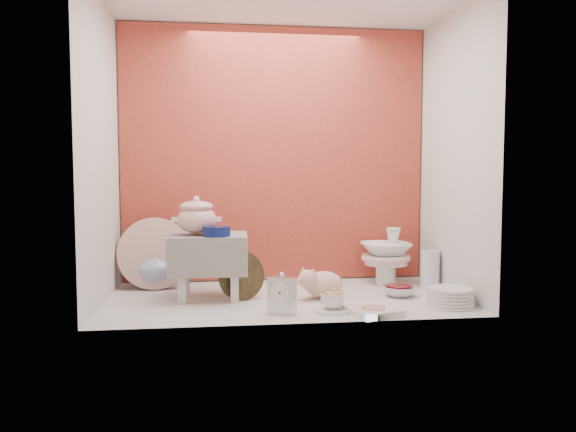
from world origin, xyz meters
The scene contains 17 objects.
ground centered at (0.00, 0.00, 0.00)m, with size 1.80×1.80×0.00m, color silver.
niche_shell centered at (0.00, 0.18, 0.93)m, with size 1.86×1.03×1.53m.
step_stool centered at (-0.38, 0.04, 0.16)m, with size 0.39×0.33×0.33m, color silver, non-canonical shape.
soup_tureen centered at (-0.44, 0.03, 0.43)m, with size 0.24×0.24×0.20m, color white, non-canonical shape.
cobalt_bowl centered at (-0.34, -0.05, 0.35)m, with size 0.14×0.14×0.05m, color #0B1752.
floral_platter centered at (-0.69, 0.32, 0.20)m, with size 0.40×0.13×0.39m, color beige, non-canonical shape.
blue_white_vase centered at (-0.69, 0.37, 0.13)m, with size 0.25×0.25×0.26m, color white.
lacquer_tray centered at (-0.22, -0.02, 0.12)m, with size 0.25×0.06×0.25m, color black, non-canonical shape.
mantel_clock centered at (-0.05, -0.33, 0.09)m, with size 0.13×0.04×0.19m, color silver.
plush_pig centered at (0.20, -0.04, 0.08)m, with size 0.25×0.17×0.15m, color #DBAC9A.
teacup_saucer centered at (0.19, -0.31, 0.01)m, with size 0.18×0.18×0.01m, color white.
gold_rim_teacup centered at (0.19, -0.31, 0.06)m, with size 0.11×0.11×0.09m, color white.
lattice_dish centered at (0.36, -0.39, 0.01)m, with size 0.21×0.21×0.03m, color white.
dinner_plate_stack centered at (0.77, -0.28, 0.04)m, with size 0.23×0.23×0.09m, color white.
crystal_bowl centered at (0.59, -0.04, 0.03)m, with size 0.17×0.17×0.05m, color silver.
clear_glass_vase centered at (0.84, 0.16, 0.10)m, with size 0.10×0.10×0.21m, color silver.
porcelain_tower centered at (0.62, 0.29, 0.16)m, with size 0.29×0.29×0.33m, color white, non-canonical shape.
Camera 1 is at (-0.33, -2.77, 0.63)m, focal length 34.33 mm.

